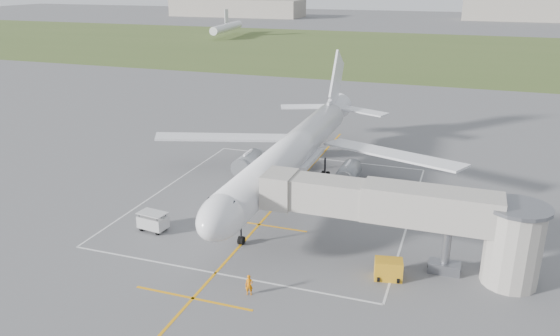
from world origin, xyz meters
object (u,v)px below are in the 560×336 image
(gpu_unit, at_px, (388,269))
(baggage_cart, at_px, (153,221))
(ramp_worker_wing, at_px, (245,181))
(airliner, at_px, (293,152))
(ramp_worker_nose, at_px, (249,285))
(jet_bridge, at_px, (421,217))

(gpu_unit, relative_size, baggage_cart, 0.85)
(baggage_cart, relative_size, ramp_worker_wing, 1.88)
(airliner, height_order, ramp_worker_nose, airliner)
(airliner, distance_m, ramp_worker_nose, 23.42)
(gpu_unit, bearing_deg, ramp_worker_nose, -159.55)
(airliner, relative_size, baggage_cart, 16.06)
(ramp_worker_wing, bearing_deg, baggage_cart, 137.92)
(jet_bridge, bearing_deg, ramp_worker_nose, -144.05)
(ramp_worker_nose, relative_size, ramp_worker_wing, 1.09)
(jet_bridge, bearing_deg, ramp_worker_wing, 149.21)
(jet_bridge, distance_m, ramp_worker_nose, 15.10)
(gpu_unit, relative_size, ramp_worker_wing, 1.60)
(jet_bridge, relative_size, ramp_worker_wing, 15.13)
(baggage_cart, xyz_separation_m, ramp_worker_wing, (3.99, 13.65, -0.20))
(jet_bridge, relative_size, baggage_cart, 8.04)
(jet_bridge, height_order, baggage_cart, jet_bridge)
(baggage_cart, height_order, ramp_worker_nose, baggage_cart)
(airliner, xyz_separation_m, baggage_cart, (-9.23, -15.41, -3.42))
(ramp_worker_wing, bearing_deg, airliner, -97.24)
(jet_bridge, xyz_separation_m, ramp_worker_wing, (-20.96, 12.49, -3.97))
(airliner, bearing_deg, ramp_worker_nose, -80.28)
(airliner, distance_m, jet_bridge, 21.22)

